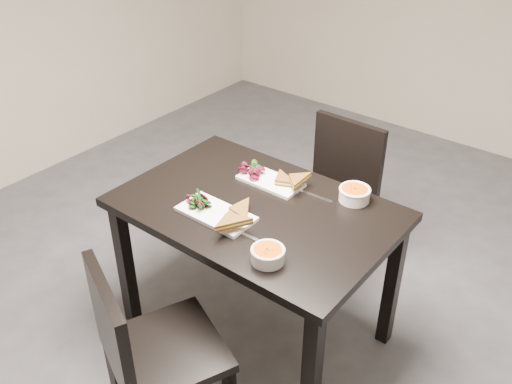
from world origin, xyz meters
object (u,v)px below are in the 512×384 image
soup_bowl_near (268,254)px  plate_far (271,181)px  table (256,224)px  chair_far (335,188)px  chair_near (146,348)px  soup_bowl_far (355,193)px  plate_near (216,214)px

soup_bowl_near → plate_far: bearing=126.0°
soup_bowl_near → plate_far: 0.58m
table → chair_far: 0.73m
chair_near → soup_bowl_near: chair_near is taller
chair_far → soup_bowl_near: chair_far is taller
chair_near → chair_far: same height
soup_bowl_near → soup_bowl_far: 0.58m
table → plate_near: 0.22m
table → soup_bowl_near: (0.27, -0.27, 0.13)m
plate_near → chair_far: bearing=85.3°
plate_near → plate_far: plate_near is taller
chair_near → plate_far: size_ratio=2.80×
table → plate_near: (-0.09, -0.17, 0.11)m
chair_far → soup_bowl_far: size_ratio=6.01×
soup_bowl_near → chair_near: bearing=-119.1°
chair_near → plate_near: chair_near is taller
plate_near → table: bearing=62.6°
table → plate_far: (-0.07, 0.19, 0.11)m
chair_far → plate_far: size_ratio=2.80×
plate_far → chair_far: bearing=84.2°
table → plate_near: bearing=-117.4°
soup_bowl_near → soup_bowl_far: bearing=85.6°
plate_near → plate_far: (0.02, 0.36, -0.00)m
chair_far → plate_far: bearing=-94.4°
chair_far → plate_near: 0.93m
chair_near → table: bearing=115.8°
chair_near → soup_bowl_near: bearing=84.3°
soup_bowl_far → table: bearing=-136.2°
soup_bowl_near → plate_far: soup_bowl_near is taller
table → plate_near: plate_near is taller
table → chair_near: (0.03, -0.71, -0.17)m
plate_far → soup_bowl_far: size_ratio=2.15×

